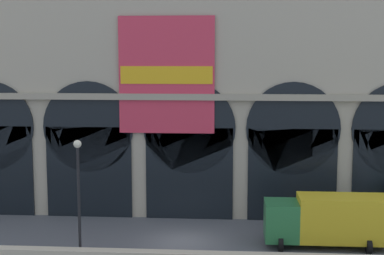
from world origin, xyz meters
The scene contains 4 objects.
ground_plane centered at (0.00, 0.00, 0.00)m, with size 200.00×200.00×0.00m, color #54565B.
station_building centered at (0.03, 7.06, 9.81)m, with size 44.38×4.53×20.30m.
box_truck_mideast centered at (8.84, -0.32, 1.70)m, with size 7.50×2.91×3.12m.
street_lamp_quayside centered at (-5.45, -3.84, 4.41)m, with size 0.44×0.44×6.90m.
Camera 1 is at (2.93, -33.12, 11.39)m, focal length 51.80 mm.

